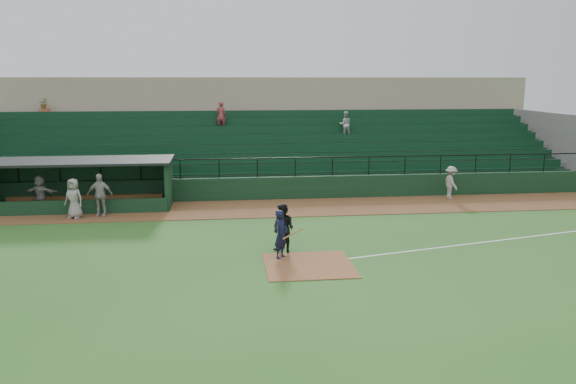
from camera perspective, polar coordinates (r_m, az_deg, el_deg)
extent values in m
plane|color=#28571C|center=(20.77, 1.64, -6.44)|extent=(90.00, 90.00, 0.00)
cube|color=brown|center=(28.43, -0.71, -1.58)|extent=(40.00, 4.00, 0.03)
cube|color=brown|center=(19.82, 2.06, -7.26)|extent=(3.00, 3.00, 0.03)
cube|color=white|center=(24.30, 20.27, -4.52)|extent=(17.49, 4.44, 0.01)
cube|color=black|center=(30.46, -1.15, 0.39)|extent=(36.00, 0.35, 1.20)
cylinder|color=black|center=(30.20, -1.17, 3.38)|extent=(36.00, 0.06, 0.06)
cube|color=slate|center=(35.09, -1.95, 3.80)|extent=(36.00, 9.00, 3.60)
cube|color=#0D331B|center=(34.54, -1.88, 4.43)|extent=(34.56, 8.00, 4.05)
cube|color=slate|center=(40.76, 24.22, 4.27)|extent=(0.35, 9.50, 4.20)
cube|color=gray|center=(41.40, -2.73, 6.85)|extent=(38.00, 3.00, 6.40)
cube|color=slate|center=(39.38, -2.53, 7.37)|extent=(36.00, 2.00, 0.20)
cylinder|color=#A55138|center=(40.73, -22.99, 7.19)|extent=(0.70, 0.70, 0.60)
imported|color=#2D5923|center=(40.70, -23.06, 8.08)|extent=(0.59, 0.51, 0.66)
imported|color=#B4B4B4|center=(36.44, 5.69, 6.71)|extent=(0.78, 0.61, 1.60)
imported|color=maroon|center=(36.55, -6.67, 7.53)|extent=(0.64, 0.42, 1.76)
cube|color=black|center=(31.17, -19.33, 1.04)|extent=(8.50, 0.20, 2.30)
cube|color=black|center=(29.25, -11.73, 0.81)|extent=(0.20, 2.60, 2.30)
cube|color=black|center=(29.74, -20.01, 2.90)|extent=(8.90, 3.20, 0.12)
cube|color=olive|center=(30.95, -19.38, -0.73)|extent=(7.65, 0.40, 0.50)
cube|color=black|center=(28.79, -20.35, -1.44)|extent=(8.50, 0.12, 0.70)
imported|color=black|center=(20.34, -0.69, -4.24)|extent=(0.71, 0.77, 1.76)
cylinder|color=olive|center=(20.17, 0.51, -4.16)|extent=(0.79, 0.34, 0.35)
imported|color=black|center=(21.04, -0.45, -3.63)|extent=(1.11, 1.10, 1.81)
imported|color=#9E9A94|center=(31.57, 15.87, 0.90)|extent=(0.74, 1.18, 1.74)
imported|color=#A29D98|center=(27.94, -18.17, -0.26)|extent=(1.18, 0.54, 1.98)
imported|color=gray|center=(27.87, -20.48, -0.60)|extent=(1.05, 0.87, 1.83)
imported|color=gray|center=(30.02, -23.33, -0.10)|extent=(1.69, 0.98, 1.74)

